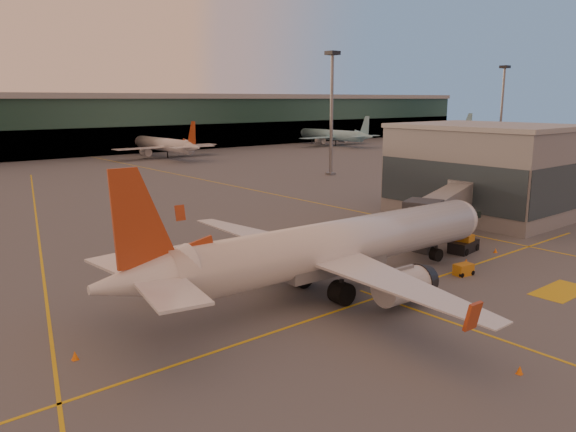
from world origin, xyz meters
TOP-DOWN VIEW (x-y plane):
  - ground at (0.00, 0.00)m, footprint 600.00×600.00m
  - taxi_markings at (-7.32, 44.49)m, footprint 100.12×173.00m
  - gate_building at (41.93, 17.93)m, footprint 18.40×22.40m
  - mast_east_near at (55.00, 62.00)m, footprint 2.40×2.40m
  - mast_east_far at (130.00, 66.00)m, footprint 2.40×2.40m
  - distant_aircraft_row at (10.83, 118.00)m, footprint 350.00×34.00m
  - main_airplane at (2.66, 8.47)m, footprint 39.08×35.19m
  - jet_bridge at (26.83, 13.41)m, footprint 20.65×10.05m
  - catering_truck at (-6.32, 16.00)m, footprint 5.15×2.41m
  - gpu_cart at (15.49, 3.86)m, footprint 1.96×1.34m
  - pushback_tug at (22.64, 8.47)m, footprint 3.91×2.47m
  - cone_nose at (24.89, 6.06)m, footprint 0.38×0.38m
  - cone_tail at (-18.20, 9.67)m, footprint 0.46×0.46m
  - cone_wing_right at (1.35, -9.13)m, footprint 0.41×0.41m
  - cone_wing_left at (0.53, 24.46)m, footprint 0.38×0.38m
  - cone_fwd at (18.72, 5.65)m, footprint 0.45×0.45m

SIDE VIEW (x-z plane):
  - ground at x=0.00m, z-range 0.00..0.00m
  - distant_aircraft_row at x=10.83m, z-range -6.50..6.50m
  - taxi_markings at x=-7.32m, z-range 0.00..0.01m
  - cone_nose at x=24.89m, z-range -0.01..0.47m
  - cone_wing_left at x=0.53m, z-range -0.01..0.47m
  - cone_wing_right at x=1.35m, z-range -0.01..0.51m
  - cone_fwd at x=18.72m, z-range -0.01..0.56m
  - cone_tail at x=-18.20m, z-range -0.01..0.57m
  - gpu_cart at x=15.49m, z-range -0.01..1.06m
  - pushback_tug at x=22.64m, z-range -0.18..1.71m
  - catering_truck at x=-6.32m, z-range 0.27..4.22m
  - main_airplane at x=2.66m, z-range -2.07..9.73m
  - jet_bridge at x=26.83m, z-range 1.09..6.93m
  - gate_building at x=41.93m, z-range -0.01..12.59m
  - mast_east_near at x=55.00m, z-range 2.06..27.66m
  - mast_east_far at x=130.00m, z-range 2.06..27.66m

